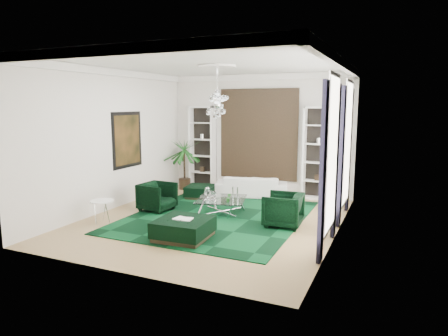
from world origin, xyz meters
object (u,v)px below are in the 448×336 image
at_px(armchair_left, 157,197).
at_px(sofa, 251,186).
at_px(side_table, 102,212).
at_px(coffee_table, 222,206).
at_px(palm, 184,157).
at_px(ottoman_front, 184,229).
at_px(ottoman_side, 201,192).
at_px(armchair_right, 283,210).

bearing_deg(armchair_left, sofa, -29.11).
xyz_separation_m(armchair_left, side_table, (-0.60, -1.50, -0.11)).
xyz_separation_m(sofa, armchair_left, (-1.75, -2.65, 0.06)).
bearing_deg(side_table, coffee_table, 38.21).
bearing_deg(palm, ottoman_front, -60.95).
height_order(armchair_left, side_table, armchair_left).
bearing_deg(sofa, ottoman_front, 75.34).
distance_m(ottoman_side, ottoman_front, 3.82).
bearing_deg(sofa, armchair_right, 108.13).
relative_size(armchair_left, armchair_right, 0.97).
relative_size(side_table, palm, 0.26).
distance_m(sofa, side_table, 4.77).
height_order(coffee_table, ottoman_side, coffee_table).
bearing_deg(coffee_table, ottoman_side, 132.95).
xyz_separation_m(sofa, side_table, (-2.35, -4.15, -0.05)).
relative_size(coffee_table, ottoman_front, 1.12).
xyz_separation_m(sofa, palm, (-2.45, 0.10, 0.77)).
distance_m(ottoman_side, palm, 1.71).
distance_m(armchair_left, ottoman_front, 2.52).
height_order(armchair_left, ottoman_front, armchair_left).
bearing_deg(ottoman_side, palm, 139.18).
relative_size(armchair_left, palm, 0.39).
distance_m(sofa, palm, 2.57).
distance_m(coffee_table, side_table, 2.99).
height_order(sofa, palm, palm).
relative_size(sofa, palm, 1.01).
bearing_deg(sofa, side_table, 45.17).
bearing_deg(side_table, armchair_right, 20.10).
height_order(ottoman_side, ottoman_front, ottoman_front).
xyz_separation_m(armchair_right, coffee_table, (-1.75, 0.35, -0.19)).
xyz_separation_m(sofa, coffee_table, (0.00, -2.30, -0.11)).
bearing_deg(armchair_right, ottoman_front, -46.97).
distance_m(armchair_right, side_table, 4.37).
height_order(sofa, armchair_left, armchair_left).
bearing_deg(coffee_table, palm, 135.59).
bearing_deg(sofa, ottoman_side, 16.88).
distance_m(armchair_left, coffee_table, 1.79).
height_order(armchair_right, ottoman_front, armchair_right).
bearing_deg(armchair_right, ottoman_side, -122.94).
relative_size(sofa, armchair_right, 2.51).
height_order(sofa, coffee_table, sofa).
relative_size(ottoman_side, palm, 0.39).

